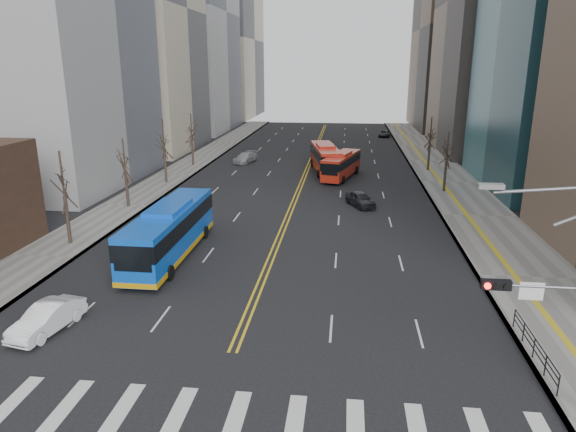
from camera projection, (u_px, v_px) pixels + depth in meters
The scene contains 15 objects.
ground at pixel (205, 421), 20.22m from camera, with size 220.00×220.00×0.00m, color black.
sidewalk_right at pixel (449, 182), 61.16m from camera, with size 7.00×130.00×0.15m, color slate.
sidewalk_left at pixel (173, 175), 64.90m from camera, with size 5.00×130.00×0.15m, color slate.
crosswalk at pixel (205, 420), 20.22m from camera, with size 26.70×4.00×0.01m.
centerline at pixel (309, 164), 72.64m from camera, with size 0.55×100.00×0.01m.
signal_mast at pixel (571, 304), 19.24m from camera, with size 5.37×0.37×9.39m.
pedestrian_railing at pixel (534, 345), 24.13m from camera, with size 0.06×6.06×1.02m.
street_trees at pixel (225, 153), 52.56m from camera, with size 35.20×47.20×7.60m.
blue_bus at pixel (170, 230), 37.13m from camera, with size 3.08×13.34×3.85m.
red_bus_near at pixel (341, 164), 63.39m from camera, with size 4.83×10.33×3.22m.
red_bus_far at pixel (325, 157), 66.93m from camera, with size 4.69×11.80×3.64m.
car_white at pixel (47, 318), 26.84m from camera, with size 1.57×4.50×1.48m, color white.
car_dark_mid at pixel (360, 199), 50.80m from camera, with size 1.72×4.27×1.45m, color black.
car_silver at pixel (245, 157), 73.80m from camera, with size 2.04×5.01×1.45m, color #A8A8AD.
car_dark_far at pixel (385, 134), 100.41m from camera, with size 2.03×4.40×1.22m, color black.
Camera 1 is at (5.22, -16.63, 13.45)m, focal length 32.00 mm.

